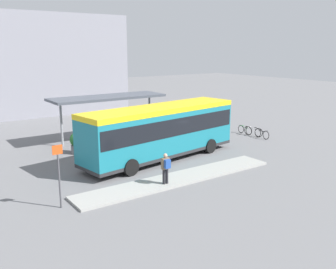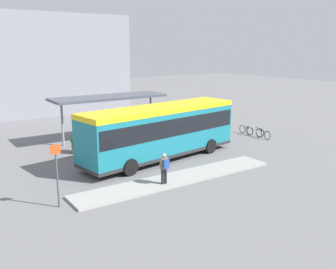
# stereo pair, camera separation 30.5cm
# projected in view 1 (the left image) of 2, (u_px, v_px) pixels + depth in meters

# --- Properties ---
(ground_plane) EXTENTS (120.00, 120.00, 0.00)m
(ground_plane) POSITION_uv_depth(u_px,v_px,m) (161.00, 159.00, 23.36)
(ground_plane) COLOR slate
(curb_island) EXTENTS (11.66, 1.80, 0.12)m
(curb_island) POSITION_uv_depth(u_px,v_px,m) (179.00, 178.00, 19.68)
(curb_island) COLOR #9E9E99
(curb_island) RESTS_ON ground_plane
(city_bus) EXTENTS (10.89, 4.00, 3.32)m
(city_bus) POSITION_uv_depth(u_px,v_px,m) (161.00, 129.00, 22.93)
(city_bus) COLOR #197284
(city_bus) RESTS_ON ground_plane
(pedestrian_waiting) EXTENTS (0.40, 0.42, 1.57)m
(pedestrian_waiting) POSITION_uv_depth(u_px,v_px,m) (166.00, 167.00, 18.51)
(pedestrian_waiting) COLOR #232328
(pedestrian_waiting) RESTS_ON curb_island
(bicycle_black) EXTENTS (0.48, 1.55, 0.67)m
(bicycle_black) POSITION_uv_depth(u_px,v_px,m) (262.00, 134.00, 28.69)
(bicycle_black) COLOR black
(bicycle_black) RESTS_ON ground_plane
(bicycle_white) EXTENTS (0.48, 1.65, 0.72)m
(bicycle_white) POSITION_uv_depth(u_px,v_px,m) (253.00, 131.00, 29.41)
(bicycle_white) COLOR black
(bicycle_white) RESTS_ON ground_plane
(bicycle_green) EXTENTS (0.48, 1.54, 0.67)m
(bicycle_green) POSITION_uv_depth(u_px,v_px,m) (245.00, 130.00, 30.11)
(bicycle_green) COLOR black
(bicycle_green) RESTS_ON ground_plane
(station_shelter) EXTENTS (8.56, 2.80, 3.28)m
(station_shelter) POSITION_uv_depth(u_px,v_px,m) (108.00, 98.00, 27.75)
(station_shelter) COLOR #4C515B
(station_shelter) RESTS_ON ground_plane
(potted_planter_near_shelter) EXTENTS (0.97, 0.97, 1.43)m
(potted_planter_near_shelter) POSITION_uv_depth(u_px,v_px,m) (77.00, 142.00, 24.42)
(potted_planter_near_shelter) COLOR slate
(potted_planter_near_shelter) RESTS_ON ground_plane
(platform_sign) EXTENTS (0.44, 0.08, 2.80)m
(platform_sign) POSITION_uv_depth(u_px,v_px,m) (59.00, 173.00, 15.87)
(platform_sign) COLOR #4C4C51
(platform_sign) RESTS_ON ground_plane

